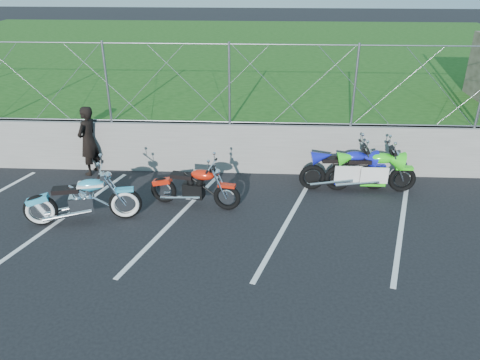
{
  "coord_description": "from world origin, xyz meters",
  "views": [
    {
      "loc": [
        1.82,
        -7.62,
        5.13
      ],
      "look_at": [
        1.37,
        1.3,
        0.81
      ],
      "focal_mm": 35.0,
      "sensor_mm": 36.0,
      "label": 1
    }
  ],
  "objects_px": {
    "sportbike_green": "(372,172)",
    "person_standing": "(88,141)",
    "cruiser_turquoise": "(84,201)",
    "sportbike_blue": "(346,171)",
    "naked_orange": "(196,188)"
  },
  "relations": [
    {
      "from": "cruiser_turquoise",
      "to": "person_standing",
      "type": "bearing_deg",
      "value": 93.77
    },
    {
      "from": "cruiser_turquoise",
      "to": "sportbike_blue",
      "type": "height_order",
      "value": "cruiser_turquoise"
    },
    {
      "from": "cruiser_turquoise",
      "to": "sportbike_green",
      "type": "xyz_separation_m",
      "value": [
        6.3,
        1.75,
        -0.0
      ]
    },
    {
      "from": "cruiser_turquoise",
      "to": "person_standing",
      "type": "relative_size",
      "value": 1.34
    },
    {
      "from": "naked_orange",
      "to": "sportbike_green",
      "type": "relative_size",
      "value": 0.97
    },
    {
      "from": "cruiser_turquoise",
      "to": "naked_orange",
      "type": "height_order",
      "value": "cruiser_turquoise"
    },
    {
      "from": "sportbike_blue",
      "to": "sportbike_green",
      "type": "bearing_deg",
      "value": -7.97
    },
    {
      "from": "sportbike_green",
      "to": "cruiser_turquoise",
      "type": "bearing_deg",
      "value": -164.37
    },
    {
      "from": "cruiser_turquoise",
      "to": "person_standing",
      "type": "height_order",
      "value": "person_standing"
    },
    {
      "from": "naked_orange",
      "to": "sportbike_blue",
      "type": "relative_size",
      "value": 0.97
    },
    {
      "from": "sportbike_green",
      "to": "person_standing",
      "type": "distance_m",
      "value": 7.04
    },
    {
      "from": "naked_orange",
      "to": "person_standing",
      "type": "xyz_separation_m",
      "value": [
        -2.93,
        1.62,
        0.45
      ]
    },
    {
      "from": "cruiser_turquoise",
      "to": "sportbike_green",
      "type": "distance_m",
      "value": 6.54
    },
    {
      "from": "naked_orange",
      "to": "sportbike_blue",
      "type": "xyz_separation_m",
      "value": [
        3.46,
        1.02,
        0.03
      ]
    },
    {
      "from": "naked_orange",
      "to": "person_standing",
      "type": "relative_size",
      "value": 1.17
    }
  ]
}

